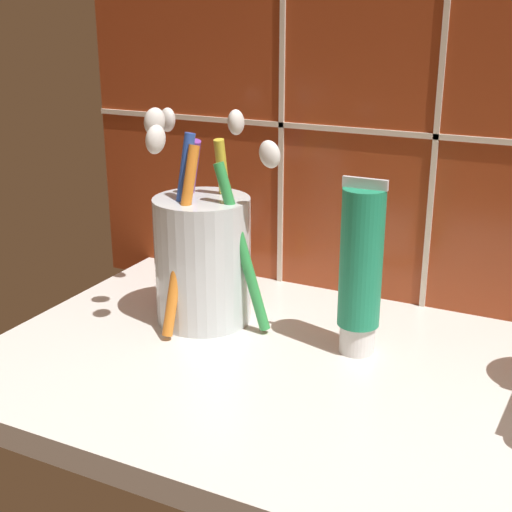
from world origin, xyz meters
The scene contains 4 objects.
sink_counter centered at (0.00, 0.00, 1.00)cm, with size 57.70×32.36×2.00cm, color silver.
tile_wall_backsplash centered at (0.01, 16.42, 23.25)cm, with size 67.70×1.72×46.48cm.
toothbrush_cup centered at (-15.14, 4.29, 8.00)cm, with size 14.12×11.71×18.81cm.
toothpaste_tube centered at (-1.03, 4.30, 9.02)cm, with size 3.49×3.32×14.17cm.
Camera 1 is at (14.60, -45.27, 28.11)cm, focal length 50.00 mm.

